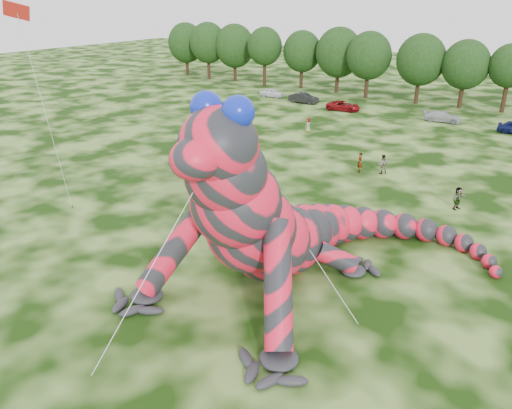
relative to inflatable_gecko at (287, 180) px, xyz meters
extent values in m
plane|color=#16330A|center=(2.00, -6.80, -5.32)|extent=(240.00, 240.00, 0.00)
cube|color=red|center=(-15.47, -3.83, 8.10)|extent=(1.43, 1.10, 1.17)
cylinder|color=silver|center=(-16.33, -2.45, 1.39)|extent=(0.02, 0.02, 13.81)
cylinder|color=#382314|center=(-17.20, -1.07, -5.20)|extent=(0.08, 0.08, 0.24)
imported|color=white|center=(-27.56, 42.77, -4.69)|extent=(3.82, 1.83, 1.26)
imported|color=black|center=(-21.38, 41.38, -4.61)|extent=(4.32, 1.60, 1.41)
imported|color=maroon|center=(-14.61, 39.90, -4.70)|extent=(4.70, 2.57, 1.25)
imported|color=#ABAFB5|center=(-2.01, 40.78, -4.69)|extent=(4.55, 2.32, 1.27)
imported|color=gray|center=(-1.29, 18.60, -4.48)|extent=(1.02, 1.03, 1.68)
imported|color=gray|center=(5.97, 14.18, -4.49)|extent=(0.99, 1.62, 1.67)
imported|color=gray|center=(-13.24, 27.48, -4.54)|extent=(0.90, 0.76, 1.56)
imported|color=gray|center=(-3.03, 17.79, -4.45)|extent=(0.74, 0.76, 1.75)
camera|label=1|loc=(12.24, -21.23, 8.97)|focal=35.00mm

